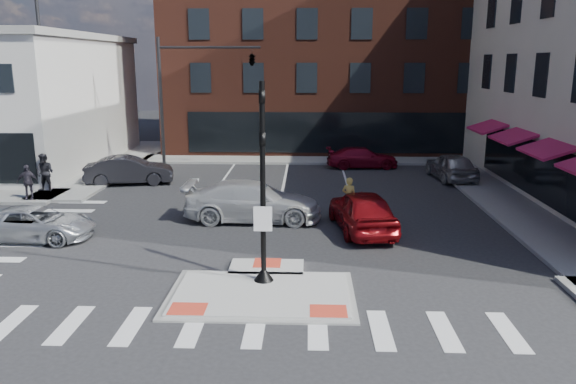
{
  "coord_description": "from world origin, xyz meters",
  "views": [
    {
      "loc": [
        1.31,
        -15.62,
        6.67
      ],
      "look_at": [
        0.6,
        4.2,
        2.0
      ],
      "focal_mm": 35.0,
      "sensor_mm": 36.0,
      "label": 1
    }
  ],
  "objects_px": {
    "white_pickup": "(253,201)",
    "cyclist": "(349,211)",
    "red_sedan": "(362,211)",
    "bg_car_red": "(362,158)",
    "pedestrian_a": "(45,173)",
    "silver_suv": "(34,224)",
    "pedestrian_b": "(28,182)",
    "bg_car_dark": "(129,170)",
    "bg_car_silver": "(451,166)"
  },
  "relations": [
    {
      "from": "pedestrian_a",
      "to": "white_pickup",
      "type": "bearing_deg",
      "value": -12.93
    },
    {
      "from": "silver_suv",
      "to": "white_pickup",
      "type": "height_order",
      "value": "white_pickup"
    },
    {
      "from": "red_sedan",
      "to": "cyclist",
      "type": "distance_m",
      "value": 0.73
    },
    {
      "from": "white_pickup",
      "to": "bg_car_red",
      "type": "height_order",
      "value": "white_pickup"
    },
    {
      "from": "pedestrian_b",
      "to": "bg_car_silver",
      "type": "bearing_deg",
      "value": 3.09
    },
    {
      "from": "silver_suv",
      "to": "red_sedan",
      "type": "xyz_separation_m",
      "value": [
        12.55,
        1.55,
        0.21
      ]
    },
    {
      "from": "white_pickup",
      "to": "cyclist",
      "type": "xyz_separation_m",
      "value": [
        4.0,
        -0.85,
        -0.14
      ]
    },
    {
      "from": "silver_suv",
      "to": "white_pickup",
      "type": "xyz_separation_m",
      "value": [
        8.05,
        2.91,
        0.21
      ]
    },
    {
      "from": "bg_car_dark",
      "to": "cyclist",
      "type": "distance_m",
      "value": 13.9
    },
    {
      "from": "white_pickup",
      "to": "pedestrian_a",
      "type": "xyz_separation_m",
      "value": [
        -11.0,
        4.42,
        0.28
      ]
    },
    {
      "from": "white_pickup",
      "to": "bg_car_dark",
      "type": "height_order",
      "value": "white_pickup"
    },
    {
      "from": "red_sedan",
      "to": "cyclist",
      "type": "bearing_deg",
      "value": -54.36
    },
    {
      "from": "white_pickup",
      "to": "pedestrian_b",
      "type": "distance_m",
      "value": 11.43
    },
    {
      "from": "bg_car_silver",
      "to": "pedestrian_a",
      "type": "xyz_separation_m",
      "value": [
        -21.5,
        -4.32,
        0.34
      ]
    },
    {
      "from": "cyclist",
      "to": "pedestrian_a",
      "type": "bearing_deg",
      "value": 2.12
    },
    {
      "from": "cyclist",
      "to": "pedestrian_a",
      "type": "distance_m",
      "value": 15.91
    },
    {
      "from": "bg_car_dark",
      "to": "pedestrian_b",
      "type": "xyz_separation_m",
      "value": [
        -3.59,
        -4.19,
        0.22
      ]
    },
    {
      "from": "bg_car_silver",
      "to": "cyclist",
      "type": "distance_m",
      "value": 11.59
    },
    {
      "from": "silver_suv",
      "to": "cyclist",
      "type": "distance_m",
      "value": 12.22
    },
    {
      "from": "red_sedan",
      "to": "cyclist",
      "type": "height_order",
      "value": "cyclist"
    },
    {
      "from": "cyclist",
      "to": "pedestrian_a",
      "type": "xyz_separation_m",
      "value": [
        -15.0,
        5.28,
        0.42
      ]
    },
    {
      "from": "bg_car_red",
      "to": "bg_car_dark",
      "type": "bearing_deg",
      "value": 107.23
    },
    {
      "from": "silver_suv",
      "to": "pedestrian_b",
      "type": "height_order",
      "value": "pedestrian_b"
    },
    {
      "from": "cyclist",
      "to": "red_sedan",
      "type": "bearing_deg",
      "value": 155.99
    },
    {
      "from": "pedestrian_a",
      "to": "bg_car_red",
      "type": "bearing_deg",
      "value": 33.98
    },
    {
      "from": "cyclist",
      "to": "bg_car_red",
      "type": "bearing_deg",
      "value": -76.18
    },
    {
      "from": "red_sedan",
      "to": "bg_car_red",
      "type": "distance_m",
      "value": 13.67
    },
    {
      "from": "white_pickup",
      "to": "cyclist",
      "type": "distance_m",
      "value": 4.09
    },
    {
      "from": "red_sedan",
      "to": "bg_car_dark",
      "type": "relative_size",
      "value": 1.05
    },
    {
      "from": "bg_car_red",
      "to": "pedestrian_a",
      "type": "distance_m",
      "value": 18.51
    },
    {
      "from": "silver_suv",
      "to": "bg_car_red",
      "type": "relative_size",
      "value": 1.01
    },
    {
      "from": "silver_suv",
      "to": "white_pickup",
      "type": "distance_m",
      "value": 8.56
    },
    {
      "from": "bg_car_silver",
      "to": "cyclist",
      "type": "xyz_separation_m",
      "value": [
        -6.5,
        -9.6,
        -0.08
      ]
    },
    {
      "from": "bg_car_red",
      "to": "pedestrian_a",
      "type": "bearing_deg",
      "value": 110.5
    },
    {
      "from": "bg_car_silver",
      "to": "bg_car_dark",
      "type": "bearing_deg",
      "value": -0.58
    },
    {
      "from": "white_pickup",
      "to": "pedestrian_a",
      "type": "height_order",
      "value": "pedestrian_a"
    },
    {
      "from": "bg_car_silver",
      "to": "cyclist",
      "type": "bearing_deg",
      "value": 49.64
    },
    {
      "from": "silver_suv",
      "to": "pedestrian_b",
      "type": "relative_size",
      "value": 2.69
    },
    {
      "from": "bg_car_dark",
      "to": "pedestrian_b",
      "type": "relative_size",
      "value": 2.8
    },
    {
      "from": "red_sedan",
      "to": "white_pickup",
      "type": "distance_m",
      "value": 4.7
    },
    {
      "from": "cyclist",
      "to": "pedestrian_a",
      "type": "height_order",
      "value": "pedestrian_a"
    },
    {
      "from": "silver_suv",
      "to": "bg_car_red",
      "type": "bearing_deg",
      "value": -41.0
    },
    {
      "from": "bg_car_silver",
      "to": "bg_car_red",
      "type": "xyz_separation_m",
      "value": [
        -4.73,
        3.5,
        -0.13
      ]
    },
    {
      "from": "red_sedan",
      "to": "bg_car_dark",
      "type": "xyz_separation_m",
      "value": [
        -12.0,
        8.32,
        -0.07
      ]
    },
    {
      "from": "silver_suv",
      "to": "cyclist",
      "type": "relative_size",
      "value": 2.18
    },
    {
      "from": "bg_car_red",
      "to": "white_pickup",
      "type": "bearing_deg",
      "value": 150.28
    },
    {
      "from": "bg_car_dark",
      "to": "bg_car_red",
      "type": "relative_size",
      "value": 1.05
    },
    {
      "from": "bg_car_red",
      "to": "cyclist",
      "type": "height_order",
      "value": "cyclist"
    },
    {
      "from": "red_sedan",
      "to": "white_pickup",
      "type": "bearing_deg",
      "value": -25.67
    },
    {
      "from": "pedestrian_a",
      "to": "pedestrian_b",
      "type": "bearing_deg",
      "value": -84.09
    }
  ]
}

